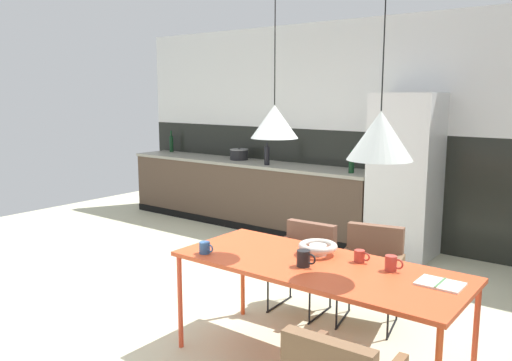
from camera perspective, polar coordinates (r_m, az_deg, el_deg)
The scene contains 20 objects.
ground_plane at distance 4.50m, azimuth -6.35°, elevation -14.69°, with size 9.70×9.70×0.00m, color beige.
back_wall_splashback_dark at distance 6.73m, azimuth 11.68°, elevation -0.53°, with size 7.47×0.12×1.38m, color black.
back_wall_panel_upper at distance 6.64m, azimuth 12.09°, elevation 11.26°, with size 7.47×0.12×1.38m, color silver.
kitchen_counter at distance 7.33m, azimuth -1.19°, elevation -1.37°, with size 3.93×0.63×0.91m.
refrigerator_column at distance 6.10m, azimuth 16.13°, elevation 0.54°, with size 0.71×0.60×1.86m, color silver.
dining_table at distance 3.50m, azimuth 6.77°, elevation -9.77°, with size 1.94×0.81×0.73m.
armchair_far_side at distance 4.32m, azimuth 12.61°, elevation -8.91°, with size 0.57×0.56×0.78m.
armchair_head_of_table at distance 4.49m, azimuth 5.32°, elevation -8.03°, with size 0.51×0.50×0.74m.
fruit_bowl at distance 3.66m, azimuth 6.85°, elevation -7.31°, with size 0.27×0.27×0.09m.
open_book at distance 3.29m, azimuth 19.68°, elevation -10.68°, with size 0.26×0.20×0.02m.
mug_wide_latte at distance 3.55m, azimuth 11.41°, elevation -8.19°, with size 0.11×0.07×0.08m.
mug_dark_espresso at distance 3.41m, azimuth 5.31°, elevation -8.56°, with size 0.14×0.09×0.11m.
mug_white_ceramic at distance 3.42m, azimuth 14.74°, elevation -8.84°, with size 0.12×0.08×0.10m.
mug_glass_clear at distance 3.68m, azimuth -5.65°, elevation -7.40°, with size 0.12×0.08×0.08m.
cooking_pot at distance 7.40m, azimuth -1.88°, elevation 2.90°, with size 0.26×0.26×0.18m.
bottle_spice_small at distance 6.25m, azimuth 10.50°, elevation 1.79°, with size 0.07×0.07×0.27m.
bottle_vinegar_dark at distance 8.50m, azimuth -9.33°, elevation 4.06°, with size 0.06×0.06×0.35m.
bottle_oil_tall at distance 6.86m, azimuth 1.21°, elevation 2.79°, with size 0.07×0.07×0.30m.
pendant_lamp_over_table_near at distance 3.56m, azimuth 2.06°, elevation 6.53°, with size 0.33×0.33×1.16m.
pendant_lamp_over_table_far at distance 3.17m, azimuth 13.56°, elevation 4.84°, with size 0.40×0.40×1.26m.
Camera 1 is at (2.86, -2.95, 1.84)m, focal length 36.23 mm.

